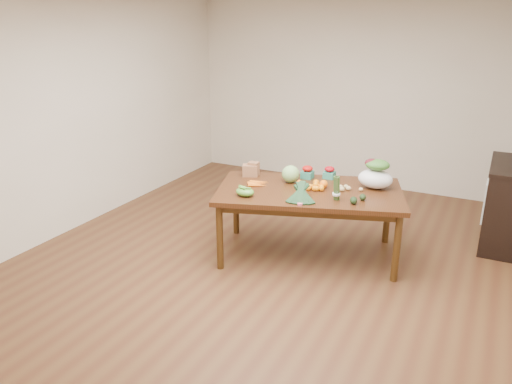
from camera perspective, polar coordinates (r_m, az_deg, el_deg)
The scene contains 25 objects.
floor at distance 5.31m, azimuth 1.22°, elevation -8.06°, with size 6.00×6.00×0.00m, color brown.
room_walls at distance 4.83m, azimuth 1.34°, elevation 6.25°, with size 5.02×6.02×2.70m.
dining_table at distance 5.35m, azimuth 6.00°, elevation -3.49°, with size 1.90×1.05×0.75m, color #441F10.
cabinet at distance 6.22m, azimuth 27.04°, elevation -1.35°, with size 0.52×1.02×0.94m, color black.
dish_towel at distance 5.97m, azimuth 24.66°, elevation -0.96°, with size 0.02×0.28×0.45m, color white.
paper_bag at distance 5.61m, azimuth -0.67°, elevation 2.62°, with size 0.22×0.18×0.16m, color #986844, non-canonical shape.
cabbage at distance 5.40m, azimuth 3.97°, elevation 2.07°, with size 0.19×0.19×0.19m, color #91BE6D.
strawberry_basket_a at distance 5.56m, azimuth 5.89°, elevation 2.14°, with size 0.12×0.12×0.11m, color red, non-canonical shape.
strawberry_basket_b at distance 5.59m, azimuth 8.38°, elevation 2.10°, with size 0.12×0.12×0.11m, color #AF0B1B, non-canonical shape.
orange_a at distance 5.29m, azimuth 5.00°, elevation 1.01°, with size 0.07×0.07×0.07m, color orange.
orange_b at distance 5.33m, azimuth 6.89°, elevation 1.06°, with size 0.07×0.07×0.07m, color orange.
orange_c at distance 5.27m, azimuth 7.73°, elevation 0.90°, with size 0.09×0.09×0.09m, color orange.
mandarin_cluster at distance 5.19m, azimuth 6.84°, elevation 0.68°, with size 0.18×0.18×0.09m, color orange, non-canonical shape.
carrots at distance 5.33m, azimuth 0.27°, elevation 0.99°, with size 0.22×0.19×0.03m, color orange, non-canonical shape.
snap_pea_bag at distance 4.99m, azimuth -1.27°, elevation 0.01°, with size 0.19×0.14×0.09m, color #57A437.
kale_bunch at distance 4.85m, azimuth 5.14°, elevation -0.20°, with size 0.32×0.40×0.16m, color black, non-canonical shape.
asparagus_bundle at distance 4.91m, azimuth 9.20°, elevation 0.44°, with size 0.08×0.08×0.25m, color #3B6C31, non-canonical shape.
potato_a at distance 5.27m, azimuth 9.63°, elevation 0.59°, with size 0.05×0.05×0.04m, color tan.
potato_b at distance 5.20m, azimuth 9.78°, elevation 0.32°, with size 0.06×0.05×0.05m, color tan.
potato_c at distance 5.24m, azimuth 10.52°, elevation 0.42°, with size 0.06×0.05×0.05m, color #DEBE80.
potato_d at distance 5.29m, azimuth 10.25°, elevation 0.61°, with size 0.05×0.05×0.04m, color tan.
potato_e at distance 5.24m, azimuth 11.90°, elevation 0.29°, with size 0.05×0.04×0.04m, color #D8B47C.
avocado_a at distance 4.88m, azimuth 11.10°, elevation -0.94°, with size 0.07×0.10×0.07m, color black.
avocado_b at distance 4.99m, azimuth 12.10°, elevation -0.57°, with size 0.06×0.09×0.06m, color black.
salad_bag at distance 5.34m, azimuth 13.51°, elevation 1.87°, with size 0.36×0.27×0.28m, color white, non-canonical shape.
Camera 1 is at (2.00, -4.26, 2.47)m, focal length 35.00 mm.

